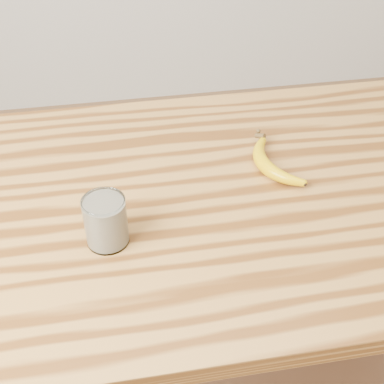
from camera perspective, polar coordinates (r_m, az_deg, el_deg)
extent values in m
cube|color=#9B692F|center=(1.14, 4.95, -0.54)|extent=(1.20, 0.80, 0.04)
cylinder|color=brown|center=(1.69, -17.01, -6.86)|extent=(0.06, 0.06, 0.86)
cylinder|color=brown|center=(1.84, 18.07, -2.59)|extent=(0.06, 0.06, 0.86)
cylinder|color=white|center=(0.99, -9.19, -3.10)|extent=(0.08, 0.08, 0.10)
torus|color=white|center=(0.96, -9.48, -0.97)|extent=(0.08, 0.08, 0.00)
cylinder|color=beige|center=(0.99, -9.17, -3.20)|extent=(0.07, 0.07, 0.09)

